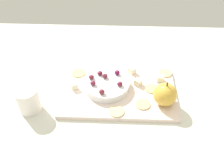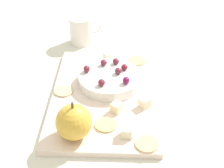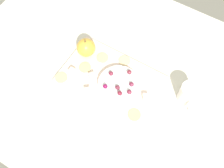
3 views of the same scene
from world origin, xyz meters
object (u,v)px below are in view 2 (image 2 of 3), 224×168
Objects in this scene: grape_1 at (118,71)px; grape_6 at (87,69)px; cracker_1 at (147,144)px; grape_3 at (124,67)px; cracker_3 at (64,91)px; apple_whole at (74,122)px; platter at (104,96)px; cheese_cube_0 at (127,132)px; grape_0 at (104,63)px; cheese_cube_1 at (145,103)px; cheese_cube_3 at (108,57)px; grape_5 at (126,80)px; grape_4 at (116,61)px; cup at (82,30)px; cracker_0 at (106,125)px; grape_2 at (101,83)px; serving_dish at (110,79)px; cracker_2 at (137,61)px; cheese_cube_2 at (117,108)px; cracker_4 at (73,113)px.

grape_1 is 7.72cm from grape_6.
cracker_1 is 23.66cm from grape_3.
apple_whole is at bearing -163.32° from cracker_3.
cheese_cube_0 reaches higher than platter.
platter is at bearing -176.01° from grape_0.
cracker_3 is (5.01, 18.92, -0.89)cm from cheese_cube_1.
grape_5 is at bearing -161.66° from cheese_cube_3.
grape_1 reaches higher than grape_4.
cup reaches higher than grape_1.
cracker_3 is 2.59× the size of grape_6.
grape_3 is 1.00× the size of grape_5.
grape_6 reaches higher than grape_3.
grape_2 is (10.87, 1.49, 3.15)cm from cracker_0.
serving_dish is 2.94cm from grape_1.
cracker_2 is 2.59× the size of grape_4.
cracker_1 is 25.33cm from cracker_3.
apple_whole is 23.17cm from grape_3.
grape_2 reaches higher than cracker_3.
cracker_3 is at bearing 48.19° from cracker_1.
cracker_1 is at bearing -122.48° from cracker_0.
apple_whole is 4.06× the size of grape_4.
apple_whole is (-14.49, 5.26, 4.38)cm from platter.
cup reaches higher than cracker_3.
grape_1 is at bearing -171.50° from grape_4.
grape_4 is 21.34cm from cup.
grape_5 reaches higher than cheese_cube_3.
grape_0 is 5.24cm from grape_1.
grape_6 is (4.58, 9.61, 0.02)cm from grape_5.
apple_whole is 24.86cm from grape_4.
platter is 16.02cm from apple_whole.
apple_whole is 32.05cm from cracker_2.
grape_4 reaches higher than cracker_3.
grape_1 is (11.21, -0.11, 2.26)cm from cheese_cube_2.
cheese_cube_3 is (10.92, 0.85, -0.19)cm from serving_dish.
grape_2 is 6.83cm from grape_6.
cheese_cube_3 is at bearing -16.48° from cracker_4.
cracker_1 is at bearing -158.57° from grape_0.
grape_2 is 1.00× the size of grape_4.
cheese_cube_2 is at bearing -155.28° from platter.
cup reaches higher than cracker_1.
platter is 21.10× the size of grape_6.
cracker_1 is (-31.49, -8.88, -0.89)cm from cheese_cube_3.
grape_2 is (14.08, -4.65, -0.31)cm from apple_whole.
cup reaches higher than grape_4.
cracker_2 is at bearing -28.90° from platter.
grape_1 is at bearing -71.48° from cracker_3.
cracker_1 is 47.52cm from cup.
cracker_3 is 2.59× the size of grape_4.
grape_2 is 1.00× the size of grape_3.
cracker_0 is 2.59× the size of grape_3.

